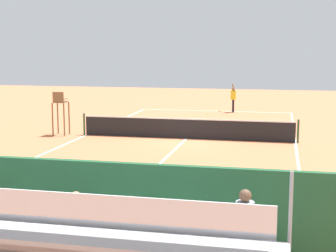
{
  "coord_description": "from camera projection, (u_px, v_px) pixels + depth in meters",
  "views": [
    {
      "loc": [
        -4.3,
        23.46,
        4.23
      ],
      "look_at": [
        0.0,
        4.0,
        1.2
      ],
      "focal_mm": 54.96,
      "sensor_mm": 36.0,
      "label": 1
    }
  ],
  "objects": [
    {
      "name": "ground_plane",
      "position": [
        186.0,
        139.0,
        24.2
      ],
      "size": [
        60.0,
        60.0,
        0.0
      ],
      "primitive_type": "plane",
      "color": "#CC7047"
    },
    {
      "name": "court_line_markings",
      "position": [
        186.0,
        139.0,
        24.24
      ],
      "size": [
        10.1,
        22.2,
        0.01
      ],
      "color": "white",
      "rests_on": "ground"
    },
    {
      "name": "tennis_net",
      "position": [
        186.0,
        128.0,
        24.13
      ],
      "size": [
        10.3,
        0.1,
        1.07
      ],
      "color": "black",
      "rests_on": "ground"
    },
    {
      "name": "backdrop_wall",
      "position": [
        63.0,
        207.0,
        10.54
      ],
      "size": [
        18.0,
        0.16,
        2.0
      ],
      "primitive_type": "cube",
      "color": "#235633",
      "rests_on": "ground"
    },
    {
      "name": "bleacher_stand",
      "position": [
        32.0,
        234.0,
        9.29
      ],
      "size": [
        9.06,
        2.4,
        2.35
      ],
      "color": "#9EA0A5",
      "rests_on": "ground"
    },
    {
      "name": "umpire_chair",
      "position": [
        60.0,
        108.0,
        25.02
      ],
      "size": [
        0.67,
        0.67,
        2.14
      ],
      "color": "brown",
      "rests_on": "ground"
    },
    {
      "name": "courtside_bench",
      "position": [
        147.0,
        222.0,
        10.97
      ],
      "size": [
        1.8,
        0.4,
        0.93
      ],
      "color": "#9E754C",
      "rests_on": "ground"
    },
    {
      "name": "equipment_bag",
      "position": [
        53.0,
        233.0,
        11.35
      ],
      "size": [
        0.9,
        0.36,
        0.36
      ],
      "primitive_type": "cube",
      "color": "black",
      "rests_on": "ground"
    },
    {
      "name": "tennis_player",
      "position": [
        233.0,
        97.0,
        34.03
      ],
      "size": [
        0.4,
        0.55,
        1.93
      ],
      "color": "black",
      "rests_on": "ground"
    },
    {
      "name": "tennis_racket",
      "position": [
        222.0,
        111.0,
        34.74
      ],
      "size": [
        0.41,
        0.57,
        0.03
      ],
      "color": "black",
      "rests_on": "ground"
    },
    {
      "name": "tennis_ball_near",
      "position": [
        208.0,
        114.0,
        33.23
      ],
      "size": [
        0.07,
        0.07,
        0.07
      ],
      "primitive_type": "sphere",
      "color": "#CCDB33",
      "rests_on": "ground"
    }
  ]
}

